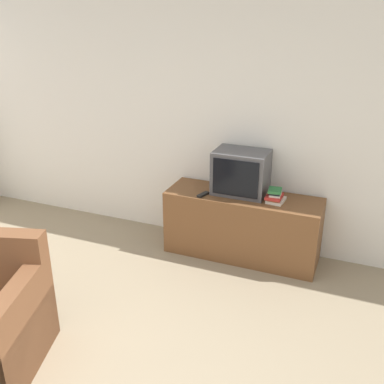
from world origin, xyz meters
name	(u,v)px	position (x,y,z in m)	size (l,w,h in m)	color
wall_back	(195,126)	(0.00, 3.03, 1.30)	(9.00, 0.06, 2.60)	white
tv_stand	(242,226)	(0.67, 2.72, 0.35)	(1.62, 0.52, 0.70)	brown
television	(241,172)	(0.61, 2.78, 0.93)	(0.55, 0.40, 0.46)	#4C4C51
book_stack	(275,196)	(1.00, 2.69, 0.76)	(0.18, 0.23, 0.14)	silver
remote_on_stand	(203,194)	(0.27, 2.56, 0.71)	(0.09, 0.16, 0.02)	black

